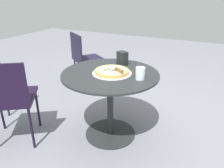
# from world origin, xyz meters

# --- Properties ---
(ground_plane) EXTENTS (10.00, 10.00, 0.00)m
(ground_plane) POSITION_xyz_m (0.00, 0.00, 0.00)
(ground_plane) COLOR slate
(patio_table) EXTENTS (0.91, 0.91, 0.68)m
(patio_table) POSITION_xyz_m (0.00, 0.00, 0.49)
(patio_table) COLOR #242729
(patio_table) RESTS_ON ground
(pizza_on_tray) EXTENTS (0.36, 0.36, 0.05)m
(pizza_on_tray) POSITION_xyz_m (-0.00, 0.02, 0.70)
(pizza_on_tray) COLOR silver
(pizza_on_tray) RESTS_ON patio_table
(pizza_server) EXTENTS (0.15, 0.21, 0.02)m
(pizza_server) POSITION_xyz_m (0.01, 0.07, 0.74)
(pizza_server) COLOR silver
(pizza_server) RESTS_ON pizza_on_tray
(drinking_cup) EXTENTS (0.08, 0.08, 0.11)m
(drinking_cup) POSITION_xyz_m (0.02, 0.30, 0.74)
(drinking_cup) COLOR silver
(drinking_cup) RESTS_ON patio_table
(napkin_dispenser) EXTENTS (0.11, 0.12, 0.14)m
(napkin_dispenser) POSITION_xyz_m (-0.26, 0.01, 0.75)
(napkin_dispenser) COLOR black
(napkin_dispenser) RESTS_ON patio_table
(patio_chair_near) EXTENTS (0.60, 0.60, 0.86)m
(patio_chair_near) POSITION_xyz_m (0.53, -0.77, 0.51)
(patio_chair_near) COLOR black
(patio_chair_near) RESTS_ON ground
(patio_chair_corner) EXTENTS (0.55, 0.55, 0.82)m
(patio_chair_corner) POSITION_xyz_m (-0.93, -0.90, 0.48)
(patio_chair_corner) COLOR #1D1930
(patio_chair_corner) RESTS_ON ground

